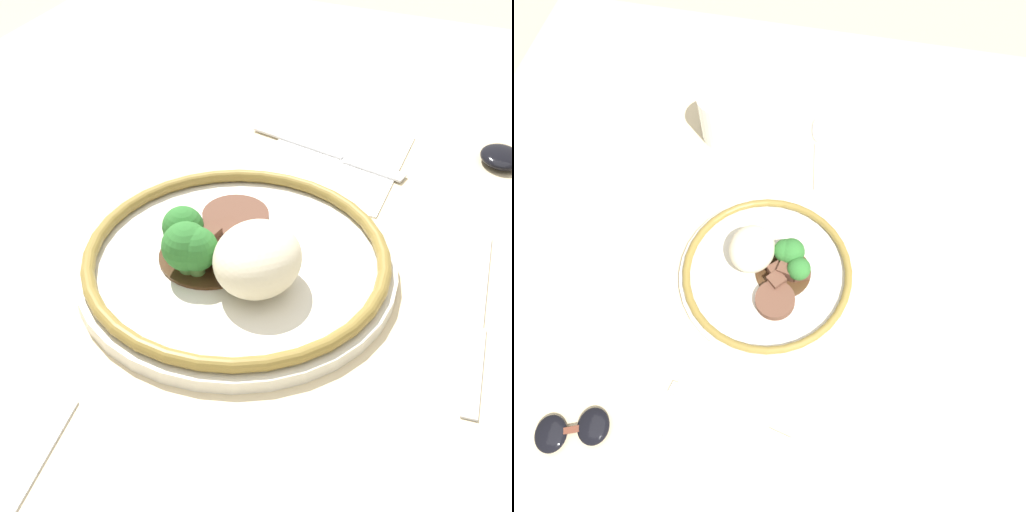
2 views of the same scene
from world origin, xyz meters
The scene contains 9 objects.
ground_plane centered at (0.00, 0.00, 0.00)m, with size 8.00×8.00×0.00m, color tan.
dining_table centered at (0.00, 0.00, 0.02)m, with size 1.24×1.11×0.04m.
napkin centered at (-0.17, -0.01, 0.04)m, with size 0.16×0.14×0.00m.
plate centered at (0.04, -0.03, 0.06)m, with size 0.28×0.28×0.07m.
juice_glass centered at (0.30, 0.11, 0.08)m, with size 0.08×0.08×0.10m.
fork centered at (-0.17, 0.00, 0.04)m, with size 0.05×0.18×0.00m.
knife centered at (0.02, 0.18, 0.04)m, with size 0.22×0.03×0.00m.
spoon centered at (0.33, -0.06, 0.04)m, with size 0.16×0.03×0.01m.
sunglasses centered at (-0.24, 0.19, 0.05)m, with size 0.08×0.11×0.02m.
Camera 2 is at (-0.28, -0.10, 0.76)m, focal length 35.00 mm.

